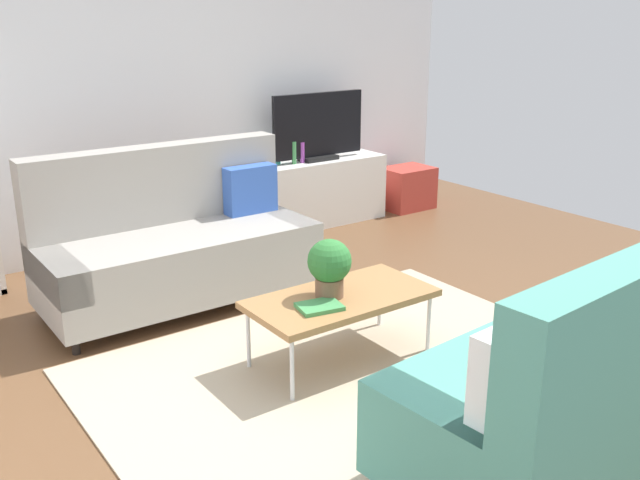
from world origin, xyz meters
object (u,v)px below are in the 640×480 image
(storage_trunk, at_px, (407,188))
(potted_plant, at_px, (329,265))
(couch_beige, at_px, (177,243))
(vase_0, at_px, (263,159))
(couch_green, at_px, (583,375))
(tv_console, at_px, (317,192))
(bottle_0, at_px, (294,153))
(tv, at_px, (318,128))
(vase_1, at_px, (276,158))
(coffee_table, at_px, (341,300))
(bottle_1, at_px, (302,153))
(table_book_0, at_px, (319,307))

(storage_trunk, relative_size, potted_plant, 1.50)
(couch_beige, distance_m, storage_trunk, 3.20)
(vase_0, bearing_deg, storage_trunk, -5.10)
(couch_green, bearing_deg, tv_console, 67.37)
(storage_trunk, bearing_deg, vase_0, 174.90)
(vase_0, bearing_deg, bottle_0, -17.43)
(tv, xyz_separation_m, potted_plant, (-1.63, -2.39, -0.34))
(tv_console, height_order, tv, tv)
(tv_console, relative_size, vase_0, 10.82)
(tv, xyz_separation_m, bottle_0, (-0.29, -0.02, -0.21))
(couch_beige, xyz_separation_m, tv_console, (1.95, 1.02, -0.12))
(couch_green, distance_m, storage_trunk, 4.45)
(couch_beige, distance_m, bottle_0, 1.95)
(tv, distance_m, vase_1, 0.51)
(tv, relative_size, vase_0, 7.73)
(couch_beige, height_order, vase_0, couch_beige)
(coffee_table, relative_size, bottle_0, 5.24)
(tv_console, height_order, vase_1, vase_1)
(bottle_0, bearing_deg, tv_console, 7.76)
(couch_green, distance_m, tv, 4.08)
(storage_trunk, bearing_deg, tv, 175.84)
(coffee_table, relative_size, vase_1, 8.88)
(bottle_0, bearing_deg, tv, 3.90)
(tv, relative_size, storage_trunk, 1.92)
(couch_beige, height_order, potted_plant, couch_beige)
(coffee_table, bearing_deg, couch_green, -78.39)
(couch_beige, bearing_deg, bottle_1, -150.85)
(couch_beige, height_order, bottle_1, couch_beige)
(coffee_table, distance_m, vase_1, 2.75)
(tv_console, xyz_separation_m, bottle_0, (-0.29, -0.04, 0.42))
(couch_green, height_order, tv_console, couch_green)
(tv, distance_m, table_book_0, 3.11)
(coffee_table, bearing_deg, tv, 57.06)
(vase_0, distance_m, bottle_0, 0.30)
(tv, bearing_deg, tv_console, 90.00)
(table_book_0, xyz_separation_m, bottle_0, (1.49, 2.48, 0.31))
(storage_trunk, bearing_deg, tv_console, 174.81)
(tv, height_order, vase_0, tv)
(couch_beige, distance_m, table_book_0, 1.51)
(table_book_0, xyz_separation_m, vase_0, (1.20, 2.57, 0.27))
(couch_green, relative_size, coffee_table, 1.78)
(table_book_0, bearing_deg, storage_trunk, 40.03)
(vase_1, bearing_deg, bottle_0, -32.27)
(couch_beige, height_order, coffee_table, couch_beige)
(storage_trunk, relative_size, table_book_0, 2.17)
(coffee_table, height_order, tv, tv)
(tv, distance_m, potted_plant, 2.91)
(couch_beige, distance_m, tv, 2.25)
(vase_0, xyz_separation_m, bottle_0, (0.29, -0.09, 0.04))
(couch_green, relative_size, tv_console, 1.40)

